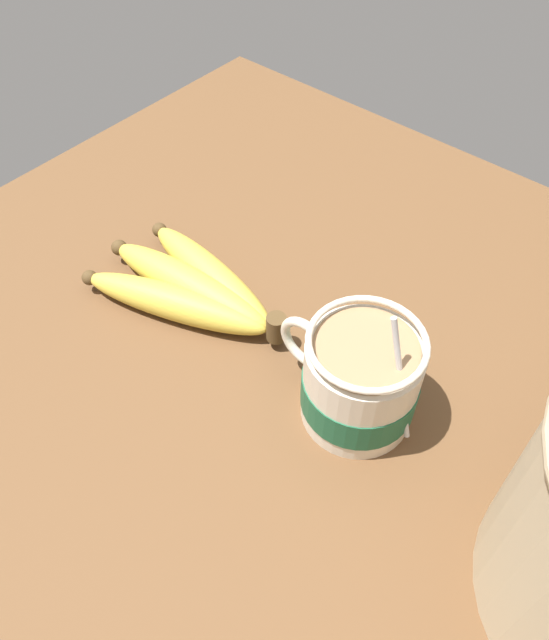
# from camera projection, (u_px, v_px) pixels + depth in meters

# --- Properties ---
(table) EXTENTS (0.94, 0.94, 0.03)m
(table) POSITION_uv_depth(u_px,v_px,m) (271.00, 400.00, 0.61)
(table) COLOR brown
(table) RESTS_ON ground
(coffee_mug) EXTENTS (0.15, 0.10, 0.15)m
(coffee_mug) POSITION_uv_depth(u_px,v_px,m) (359.00, 381.00, 0.55)
(coffee_mug) COLOR beige
(coffee_mug) RESTS_ON table
(banana_bunch) EXTENTS (0.23, 0.14, 0.04)m
(banana_bunch) POSITION_uv_depth(u_px,v_px,m) (191.00, 288.00, 0.66)
(banana_bunch) COLOR #4C381E
(banana_bunch) RESTS_ON table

